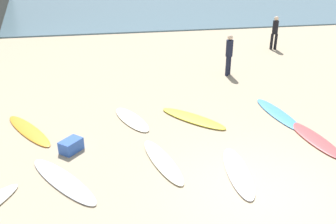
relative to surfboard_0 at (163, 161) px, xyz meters
The scene contains 12 objects.
ground_plane 2.53m from the surfboard_0, 39.34° to the right, with size 120.00×120.00×0.00m, color tan.
surfboard_0 is the anchor object (origin of this frame).
surfboard_1 2.57m from the surfboard_0, 102.36° to the left, with size 0.58×1.95×0.07m, color #F3EDCE.
surfboard_2 4.36m from the surfboard_0, ahead, with size 0.55×2.22×0.08m, color #D74F51.
surfboard_3 2.58m from the surfboard_0, 59.33° to the left, with size 0.58×2.34×0.09m, color yellow.
surfboard_4 4.24m from the surfboard_0, 146.95° to the left, with size 0.49×2.55×0.06m, color orange.
surfboard_5 1.87m from the surfboard_0, 24.90° to the right, with size 0.54×2.18×0.08m, color white.
surfboard_6 4.56m from the surfboard_0, 27.15° to the left, with size 0.53×2.47×0.06m, color #4795E2.
surfboard_7 2.42m from the surfboard_0, behind, with size 0.53×2.51×0.07m, color white.
beachgoer_near 7.12m from the surfboard_0, 58.38° to the left, with size 0.40×0.40×1.66m.
beachgoer_mid 11.82m from the surfboard_0, 52.37° to the left, with size 0.35×0.35×1.65m.
beach_cooler 2.46m from the surfboard_0, 157.03° to the left, with size 0.57×0.38×0.33m, color #2D56B2.
Camera 1 is at (-3.20, -6.12, 5.06)m, focal length 39.55 mm.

